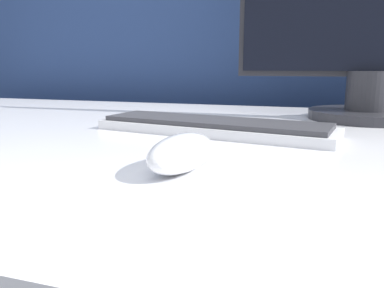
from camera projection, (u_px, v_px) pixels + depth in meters
name	position (u px, v px, depth m)	size (l,w,h in m)	color
partition_panel	(271.00, 152.00, 1.23)	(5.00, 0.03, 1.19)	navy
computer_mouse_near	(182.00, 152.00, 0.41)	(0.07, 0.13, 0.04)	white
keyboard	(213.00, 127.00, 0.64)	(0.42, 0.18, 0.02)	silver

